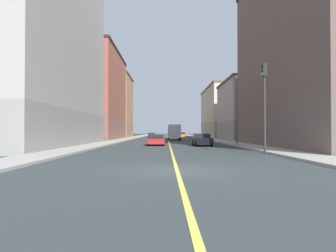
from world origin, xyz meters
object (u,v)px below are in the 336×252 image
(traffic_light_left_near, at_px, (264,96))
(box_truck, at_px, (174,132))
(street_lamp_left_near, at_px, (237,103))
(building_left_near, at_px, (309,47))
(building_left_far, at_px, (224,113))
(car_black, at_px, (202,140))
(building_left_mid, at_px, (250,111))
(car_red, at_px, (156,140))
(car_orange, at_px, (182,135))
(car_maroon, at_px, (152,135))
(building_right_corner, at_px, (38,36))
(building_right_distant, at_px, (113,107))
(building_right_midblock, at_px, (96,96))

(traffic_light_left_near, distance_m, box_truck, 36.05)
(street_lamp_left_near, relative_size, box_truck, 1.16)
(building_left_near, height_order, traffic_light_left_near, building_left_near)
(building_left_far, height_order, car_black, building_left_far)
(building_left_mid, distance_m, car_black, 22.77)
(car_red, xyz_separation_m, car_orange, (5.14, 40.96, 0.05))
(car_black, bearing_deg, car_maroon, 99.48)
(building_right_corner, distance_m, building_right_distant, 48.33)
(building_right_corner, bearing_deg, building_left_mid, 36.11)
(traffic_light_left_near, xyz_separation_m, car_black, (-2.98, 12.71, -3.48))
(building_left_mid, relative_size, traffic_light_left_near, 2.35)
(building_right_midblock, xyz_separation_m, car_black, (17.89, -26.76, -8.02))
(building_left_near, bearing_deg, car_black, 163.88)
(street_lamp_left_near, height_order, car_red, street_lamp_left_near)
(car_orange, bearing_deg, building_left_mid, -64.85)
(traffic_light_left_near, relative_size, street_lamp_left_near, 0.82)
(building_left_mid, distance_m, traffic_light_left_near, 33.22)
(building_right_corner, distance_m, car_maroon, 49.69)
(traffic_light_left_near, distance_m, car_black, 13.51)
(street_lamp_left_near, bearing_deg, traffic_light_left_near, -94.44)
(car_red, bearing_deg, building_right_midblock, 116.70)
(building_left_far, distance_m, car_black, 44.81)
(building_right_distant, bearing_deg, traffic_light_left_near, -70.71)
(building_right_distant, xyz_separation_m, street_lamp_left_near, (21.88, -46.52, -3.21))
(car_black, bearing_deg, building_left_far, 76.08)
(traffic_light_left_near, xyz_separation_m, car_red, (-8.20, 14.28, -3.55))
(building_right_midblock, bearing_deg, building_left_far, 29.84)
(building_left_mid, height_order, car_maroon, building_left_mid)
(building_left_near, bearing_deg, building_left_mid, 90.00)
(building_right_distant, distance_m, traffic_light_left_near, 63.27)
(building_left_near, height_order, building_right_corner, building_right_corner)
(car_red, bearing_deg, box_truck, 82.73)
(building_left_mid, xyz_separation_m, building_right_midblock, (-28.58, 7.18, 3.47))
(building_right_midblock, relative_size, car_orange, 4.86)
(building_left_near, bearing_deg, street_lamp_left_near, 152.60)
(building_left_near, distance_m, car_black, 14.70)
(building_left_far, bearing_deg, traffic_light_left_near, -97.87)
(traffic_light_left_near, bearing_deg, street_lamp_left_near, 85.56)
(building_right_midblock, distance_m, car_red, 29.32)
(street_lamp_left_near, distance_m, box_truck, 23.60)
(building_right_midblock, bearing_deg, building_left_mid, -14.10)
(building_left_far, xyz_separation_m, car_red, (-15.92, -41.58, -5.64))
(traffic_light_left_near, bearing_deg, building_left_mid, 76.56)
(traffic_light_left_near, bearing_deg, building_right_corner, 151.28)
(car_maroon, bearing_deg, building_left_near, -69.48)
(street_lamp_left_near, xyz_separation_m, car_maroon, (-11.68, 45.63, -4.24))
(building_left_mid, xyz_separation_m, street_lamp_left_near, (-6.70, -19.20, -0.38))
(building_right_midblock, distance_m, car_black, 33.17)
(car_black, height_order, box_truck, box_truck)
(building_right_distant, bearing_deg, street_lamp_left_near, -64.81)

